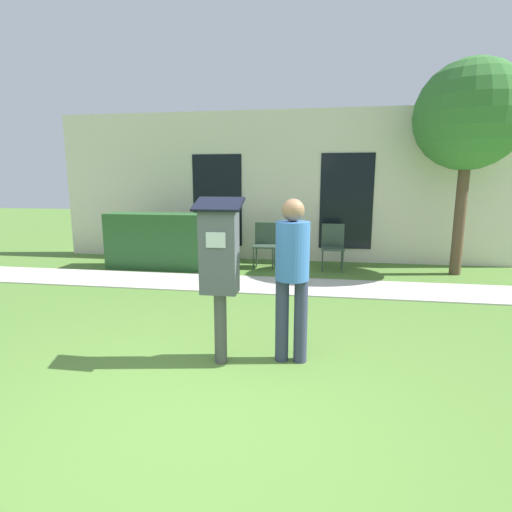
% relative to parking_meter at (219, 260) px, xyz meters
% --- Properties ---
extents(ground_plane, '(40.00, 40.00, 0.00)m').
position_rel_parking_meter_xyz_m(ground_plane, '(0.05, -0.91, -1.02)').
color(ground_plane, '#517A33').
extents(sidewalk, '(12.00, 1.10, 0.02)m').
position_rel_parking_meter_xyz_m(sidewalk, '(0.05, 2.92, -1.01)').
color(sidewalk, beige).
rests_on(sidewalk, ground).
extents(building_facade, '(10.00, 0.26, 3.20)m').
position_rel_parking_meter_xyz_m(building_facade, '(0.05, 5.26, 0.58)').
color(building_facade, beige).
rests_on(building_facade, ground).
extents(parking_meter, '(0.44, 0.31, 1.59)m').
position_rel_parking_meter_xyz_m(parking_meter, '(0.00, 0.00, 0.00)').
color(parking_meter, '#4C4C4C').
rests_on(parking_meter, ground).
extents(person_standing, '(0.32, 0.32, 1.58)m').
position_rel_parking_meter_xyz_m(person_standing, '(0.67, 0.14, -0.09)').
color(person_standing, '#333851').
rests_on(person_standing, ground).
extents(outdoor_chair_left, '(0.44, 0.44, 0.90)m').
position_rel_parking_meter_xyz_m(outdoor_chair_left, '(-1.53, 4.65, -0.49)').
color(outdoor_chair_left, '#334738').
rests_on(outdoor_chair_left, ground).
extents(outdoor_chair_middle, '(0.44, 0.44, 0.90)m').
position_rel_parking_meter_xyz_m(outdoor_chair_middle, '(-0.18, 4.40, -0.49)').
color(outdoor_chair_middle, '#334738').
rests_on(outdoor_chair_middle, ground).
extents(outdoor_chair_right, '(0.44, 0.44, 0.90)m').
position_rel_parking_meter_xyz_m(outdoor_chair_right, '(1.17, 4.35, -0.49)').
color(outdoor_chair_right, '#334738').
rests_on(outdoor_chair_right, ground).
extents(hedge_row, '(2.61, 0.60, 1.10)m').
position_rel_parking_meter_xyz_m(hedge_row, '(-1.98, 3.94, -0.47)').
color(hedge_row, '#285628').
rests_on(hedge_row, ground).
extents(tree, '(1.90, 1.90, 3.82)m').
position_rel_parking_meter_xyz_m(tree, '(3.45, 4.30, 1.83)').
color(tree, brown).
rests_on(tree, ground).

